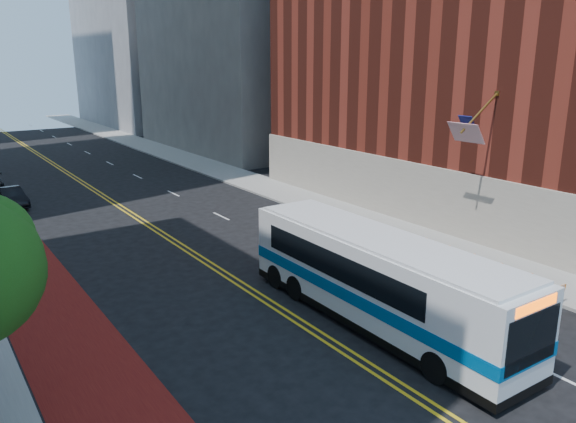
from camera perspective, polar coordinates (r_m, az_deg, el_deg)
The scene contains 9 objects.
ground at distance 19.03m, azimuth 12.75°, elevation -17.81°, with size 160.00×160.00×0.00m, color black.
sidewalk_right at distance 48.22m, azimuth -3.70°, elevation 3.05°, with size 4.00×140.00×0.15m, color gray.
center_line_inner at distance 43.46m, azimuth -17.60°, elevation 0.90°, with size 0.14×140.00×0.01m, color gold.
center_line_outer at distance 43.56m, azimuth -17.15°, elevation 0.96°, with size 0.14×140.00×0.01m, color gold.
lane_dashes at distance 52.39m, azimuth -15.04°, elevation 3.46°, with size 0.14×98.20×0.01m.
brick_building at distance 40.80m, azimuth 22.82°, elevation 15.12°, with size 18.73×36.00×22.00m.
construction_barriers at distance 27.51m, azimuth 21.38°, elevation -6.24°, with size 1.42×10.91×1.00m.
transit_bus at distance 22.55m, azimuth 8.88°, elevation -6.68°, with size 3.00×13.31×3.65m.
car_b at distance 44.72m, azimuth -26.31°, elevation 1.31°, with size 1.45×4.17×1.37m, color black.
Camera 1 is at (-12.08, -10.52, 10.28)m, focal length 35.00 mm.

